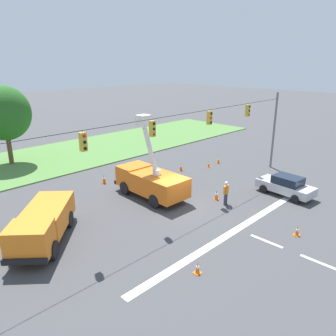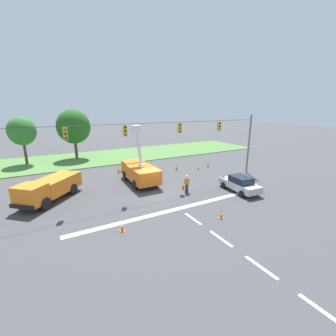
# 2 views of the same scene
# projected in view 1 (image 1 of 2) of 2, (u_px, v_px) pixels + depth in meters

# --- Properties ---
(ground_plane) EXTENTS (200.00, 200.00, 0.00)m
(ground_plane) POSITION_uv_depth(u_px,v_px,m) (181.00, 207.00, 23.35)
(ground_plane) COLOR #424244
(grass_verge) EXTENTS (56.00, 12.00, 0.10)m
(grass_verge) POSITION_uv_depth(u_px,v_px,m) (58.00, 157.00, 35.36)
(grass_verge) COLOR #517F3D
(grass_verge) RESTS_ON ground
(lane_markings) EXTENTS (17.60, 15.25, 0.01)m
(lane_markings) POSITION_uv_depth(u_px,v_px,m) (258.00, 238.00, 19.22)
(lane_markings) COLOR silver
(lane_markings) RESTS_ON ground
(signal_gantry) EXTENTS (26.20, 0.33, 7.20)m
(signal_gantry) POSITION_uv_depth(u_px,v_px,m) (183.00, 144.00, 21.99)
(signal_gantry) COLOR slate
(signal_gantry) RESTS_ON ground
(tree_centre) EXTENTS (5.01, 4.72, 7.76)m
(tree_centre) POSITION_uv_depth(u_px,v_px,m) (4.00, 113.00, 31.39)
(tree_centre) COLOR brown
(tree_centre) RESTS_ON ground
(utility_truck_bucket_lift) EXTENTS (2.66, 6.19, 6.18)m
(utility_truck_bucket_lift) POSITION_uv_depth(u_px,v_px,m) (151.00, 180.00, 24.70)
(utility_truck_bucket_lift) COLOR orange
(utility_truck_bucket_lift) RESTS_ON ground
(utility_truck_support_near) EXTENTS (5.82, 6.07, 2.06)m
(utility_truck_support_near) POSITION_uv_depth(u_px,v_px,m) (43.00, 223.00, 18.51)
(utility_truck_support_near) COLOR orange
(utility_truck_support_near) RESTS_ON ground
(sedan_silver) EXTENTS (2.20, 4.43, 1.56)m
(sedan_silver) POSITION_uv_depth(u_px,v_px,m) (286.00, 185.00, 25.16)
(sedan_silver) COLOR #B7B7BC
(sedan_silver) RESTS_ON ground
(road_worker) EXTENTS (0.64, 0.30, 1.77)m
(road_worker) POSITION_uv_depth(u_px,v_px,m) (226.00, 191.00, 23.44)
(road_worker) COLOR #383842
(road_worker) RESTS_ON ground
(traffic_cone_foreground_left) EXTENTS (0.36, 0.36, 0.81)m
(traffic_cone_foreground_left) POSITION_uv_depth(u_px,v_px,m) (104.00, 179.00, 27.72)
(traffic_cone_foreground_left) COLOR orange
(traffic_cone_foreground_left) RESTS_ON ground
(traffic_cone_foreground_right) EXTENTS (0.36, 0.36, 0.63)m
(traffic_cone_foreground_right) POSITION_uv_depth(u_px,v_px,m) (297.00, 231.00, 19.42)
(traffic_cone_foreground_right) COLOR orange
(traffic_cone_foreground_right) RESTS_ON ground
(traffic_cone_mid_right) EXTENTS (0.36, 0.36, 0.63)m
(traffic_cone_mid_right) POSITION_uv_depth(u_px,v_px,m) (209.00, 164.00, 31.97)
(traffic_cone_mid_right) COLOR orange
(traffic_cone_mid_right) RESTS_ON ground
(traffic_cone_near_bucket) EXTENTS (0.36, 0.36, 0.61)m
(traffic_cone_near_bucket) POSITION_uv_depth(u_px,v_px,m) (198.00, 268.00, 15.94)
(traffic_cone_near_bucket) COLOR orange
(traffic_cone_near_bucket) RESTS_ON ground
(traffic_cone_lane_edge_a) EXTENTS (0.36, 0.36, 0.76)m
(traffic_cone_lane_edge_a) POSITION_uv_depth(u_px,v_px,m) (181.00, 167.00, 30.95)
(traffic_cone_lane_edge_a) COLOR orange
(traffic_cone_lane_edge_a) RESTS_ON ground
(traffic_cone_lane_edge_b) EXTENTS (0.36, 0.36, 0.72)m
(traffic_cone_lane_edge_b) POSITION_uv_depth(u_px,v_px,m) (218.00, 160.00, 33.18)
(traffic_cone_lane_edge_b) COLOR orange
(traffic_cone_lane_edge_b) RESTS_ON ground
(traffic_cone_far_left) EXTENTS (0.36, 0.36, 0.76)m
(traffic_cone_far_left) POSITION_uv_depth(u_px,v_px,m) (216.00, 195.00, 24.47)
(traffic_cone_far_left) COLOR orange
(traffic_cone_far_left) RESTS_ON ground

